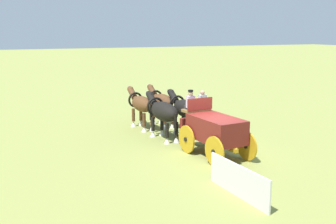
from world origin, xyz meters
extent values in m
plane|color=olive|center=(0.00, 0.00, 0.00)|extent=(220.00, 220.00, 0.00)
cube|color=maroon|center=(0.00, 0.00, 1.25)|extent=(2.82, 1.71, 1.04)
cube|color=brown|center=(1.59, 0.14, 1.81)|extent=(0.68, 1.37, 0.12)
cube|color=maroon|center=(1.99, 0.18, 1.08)|extent=(0.34, 1.20, 0.60)
cube|color=maroon|center=(1.30, 0.11, 2.14)|extent=(0.18, 1.33, 0.55)
cube|color=gold|center=(0.00, 0.00, 0.63)|extent=(2.97, 0.42, 0.16)
cylinder|color=gold|center=(1.00, 0.93, 0.63)|extent=(1.26, 0.19, 1.26)
cylinder|color=black|center=(1.00, 0.93, 0.63)|extent=(0.22, 0.20, 0.20)
cylinder|color=gold|center=(1.15, -0.74, 0.63)|extent=(1.26, 0.19, 1.26)
cylinder|color=black|center=(1.15, -0.74, 0.63)|extent=(0.22, 0.20, 0.20)
cylinder|color=gold|center=(-1.15, 0.74, 0.63)|extent=(1.26, 0.19, 1.26)
cylinder|color=black|center=(-1.15, 0.74, 0.63)|extent=(0.22, 0.20, 0.20)
cylinder|color=gold|center=(-1.00, -0.93, 0.63)|extent=(1.26, 0.19, 1.26)
cylinder|color=black|center=(-1.00, -0.93, 0.63)|extent=(0.22, 0.20, 0.20)
cylinder|color=brown|center=(2.64, 0.23, 0.68)|extent=(2.60, 0.33, 0.10)
cube|color=#2D2D33|center=(1.69, 0.48, 1.95)|extent=(0.43, 0.35, 0.16)
cube|color=silver|center=(1.57, 0.47, 2.22)|extent=(0.27, 0.38, 0.55)
sphere|color=tan|center=(1.57, 0.47, 2.61)|extent=(0.22, 0.22, 0.22)
cylinder|color=black|center=(1.57, 0.47, 2.74)|extent=(0.24, 0.24, 0.08)
cube|color=#BCB293|center=(1.74, -0.17, 1.95)|extent=(0.43, 0.35, 0.16)
cube|color=silver|center=(1.62, -0.18, 2.22)|extent=(0.27, 0.38, 0.55)
sphere|color=tan|center=(1.62, -0.18, 2.61)|extent=(0.22, 0.22, 0.22)
ellipsoid|color=black|center=(3.48, 0.96, 1.45)|extent=(2.27, 1.16, 0.97)
cylinder|color=black|center=(4.22, 1.29, 0.67)|extent=(0.18, 0.18, 0.72)
cone|color=silver|center=(4.22, 1.29, 0.16)|extent=(0.30, 0.30, 0.31)
cylinder|color=black|center=(4.27, 0.76, 0.67)|extent=(0.18, 0.18, 0.72)
cone|color=silver|center=(4.27, 0.76, 0.16)|extent=(0.30, 0.30, 0.31)
cylinder|color=black|center=(2.69, 1.16, 0.67)|extent=(0.18, 0.18, 0.72)
cone|color=silver|center=(2.69, 1.16, 0.16)|extent=(0.30, 0.30, 0.31)
cylinder|color=black|center=(2.74, 0.63, 0.67)|extent=(0.18, 0.18, 0.72)
cone|color=silver|center=(2.74, 0.63, 0.16)|extent=(0.30, 0.30, 0.31)
cylinder|color=black|center=(4.83, 1.08, 1.85)|extent=(0.97, 0.44, 0.81)
ellipsoid|color=black|center=(5.20, 1.11, 2.11)|extent=(0.62, 0.31, 0.32)
cube|color=silver|center=(5.48, 1.14, 2.11)|extent=(0.07, 0.10, 0.24)
torus|color=black|center=(4.46, 1.05, 1.55)|extent=(0.21, 1.00, 0.99)
cylinder|color=black|center=(2.34, 0.86, 1.15)|extent=(0.14, 0.14, 0.80)
ellipsoid|color=black|center=(3.59, -0.33, 1.47)|extent=(2.16, 1.10, 0.92)
cylinder|color=black|center=(4.30, -0.02, 0.70)|extent=(0.18, 0.18, 0.76)
cone|color=silver|center=(4.30, -0.02, 0.16)|extent=(0.30, 0.30, 0.32)
cylinder|color=black|center=(4.34, -0.52, 0.70)|extent=(0.18, 0.18, 0.76)
cone|color=silver|center=(4.34, -0.52, 0.16)|extent=(0.30, 0.30, 0.32)
cylinder|color=black|center=(2.84, -0.15, 0.70)|extent=(0.18, 0.18, 0.76)
cone|color=silver|center=(2.84, -0.15, 0.16)|extent=(0.30, 0.30, 0.32)
cylinder|color=black|center=(2.89, -0.65, 0.70)|extent=(0.18, 0.18, 0.76)
cone|color=silver|center=(2.89, -0.65, 0.16)|extent=(0.30, 0.30, 0.32)
cylinder|color=black|center=(4.90, -0.22, 1.87)|extent=(0.97, 0.44, 0.81)
ellipsoid|color=black|center=(5.26, -0.19, 2.13)|extent=(0.62, 0.31, 0.32)
cube|color=silver|center=(5.54, -0.16, 2.13)|extent=(0.07, 0.10, 0.24)
torus|color=black|center=(4.53, -0.25, 1.57)|extent=(0.20, 0.95, 0.95)
cylinder|color=black|center=(2.50, -0.43, 1.17)|extent=(0.14, 0.14, 0.80)
ellipsoid|color=brown|center=(6.07, 1.19, 1.42)|extent=(2.12, 1.04, 0.87)
cylinder|color=brown|center=(6.76, 1.49, 0.68)|extent=(0.18, 0.18, 0.73)
cone|color=silver|center=(6.76, 1.49, 0.16)|extent=(0.30, 0.30, 0.31)
cylinder|color=brown|center=(6.81, 1.02, 0.68)|extent=(0.18, 0.18, 0.73)
cone|color=silver|center=(6.81, 1.02, 0.16)|extent=(0.30, 0.30, 0.31)
cylinder|color=brown|center=(5.33, 1.36, 0.68)|extent=(0.18, 0.18, 0.73)
cone|color=silver|center=(5.33, 1.36, 0.16)|extent=(0.30, 0.30, 0.31)
cylinder|color=brown|center=(5.37, 0.89, 0.68)|extent=(0.18, 0.18, 0.73)
cone|color=silver|center=(5.37, 0.89, 0.16)|extent=(0.30, 0.30, 0.31)
cylinder|color=brown|center=(7.36, 1.30, 1.80)|extent=(0.97, 0.44, 0.81)
ellipsoid|color=brown|center=(7.72, 1.34, 2.06)|extent=(0.62, 0.31, 0.32)
cube|color=silver|center=(8.00, 1.36, 2.06)|extent=(0.07, 0.10, 0.24)
torus|color=black|center=(6.99, 1.27, 1.52)|extent=(0.20, 0.91, 0.90)
cylinder|color=black|center=(5.00, 1.09, 1.12)|extent=(0.14, 0.14, 0.80)
ellipsoid|color=brown|center=(6.18, -0.11, 1.45)|extent=(2.05, 1.03, 0.86)
cylinder|color=brown|center=(6.85, 0.19, 0.70)|extent=(0.18, 0.18, 0.76)
cone|color=silver|center=(6.85, 0.19, 0.16)|extent=(0.30, 0.30, 0.33)
cylinder|color=brown|center=(6.90, -0.28, 0.70)|extent=(0.18, 0.18, 0.76)
cone|color=silver|center=(6.90, -0.28, 0.16)|extent=(0.30, 0.30, 0.33)
cylinder|color=brown|center=(5.47, 0.07, 0.70)|extent=(0.18, 0.18, 0.76)
cone|color=silver|center=(5.47, 0.07, 0.16)|extent=(0.30, 0.30, 0.33)
cylinder|color=brown|center=(5.51, -0.40, 0.70)|extent=(0.18, 0.18, 0.76)
cone|color=silver|center=(5.51, -0.40, 0.16)|extent=(0.30, 0.30, 0.33)
cylinder|color=brown|center=(7.44, 0.01, 1.84)|extent=(0.97, 0.44, 0.81)
ellipsoid|color=brown|center=(7.81, 0.04, 2.09)|extent=(0.62, 0.31, 0.32)
cube|color=silver|center=(8.09, 0.06, 2.09)|extent=(0.07, 0.10, 0.24)
torus|color=black|center=(7.07, -0.03, 1.55)|extent=(0.20, 0.90, 0.89)
cylinder|color=black|center=(5.15, -0.20, 1.15)|extent=(0.14, 0.14, 0.80)
cube|color=silver|center=(-4.07, 1.53, 0.55)|extent=(3.20, 0.22, 1.10)
camera|label=1|loc=(-14.62, 8.73, 5.46)|focal=42.75mm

